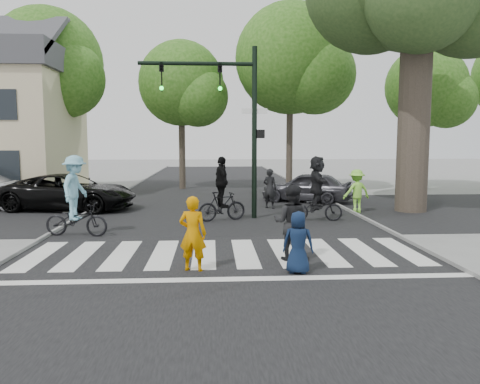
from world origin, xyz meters
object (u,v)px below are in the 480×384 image
object	(u,v)px
pedestrian_child	(298,242)
cyclist_mid	(222,195)
pedestrian_adult	(291,223)
cyclist_right	(317,192)
cyclist_left	(76,201)
pedestrian_woman	(193,234)
traffic_signal	(230,108)
car_grey	(307,187)
car_suv	(70,192)

from	to	relation	value
pedestrian_child	cyclist_mid	size ratio (longest dim) A/B	0.59
pedestrian_adult	cyclist_right	world-z (taller)	cyclist_right
cyclist_left	cyclist_mid	size ratio (longest dim) A/B	1.05
pedestrian_woman	pedestrian_adult	bearing A→B (deg)	-148.64
cyclist_right	pedestrian_adult	bearing A→B (deg)	-108.75
traffic_signal	pedestrian_child	bearing A→B (deg)	-80.90
cyclist_mid	cyclist_right	bearing A→B (deg)	-3.42
traffic_signal	pedestrian_adult	xyz separation A→B (m)	(1.17, -5.92, -3.02)
pedestrian_adult	cyclist_left	size ratio (longest dim) A/B	0.75
traffic_signal	cyclist_left	xyz separation A→B (m)	(-4.59, -2.84, -2.88)
pedestrian_woman	car_grey	xyz separation A→B (m)	(4.70, 11.05, -0.12)
traffic_signal	pedestrian_child	size ratio (longest dim) A/B	4.56
cyclist_right	car_grey	distance (m)	5.09
traffic_signal	pedestrian_adult	bearing A→B (deg)	-78.81
cyclist_mid	traffic_signal	bearing A→B (deg)	57.10
cyclist_right	pedestrian_woman	bearing A→B (deg)	-123.68
pedestrian_child	car_suv	size ratio (longest dim) A/B	0.25
traffic_signal	pedestrian_child	world-z (taller)	traffic_signal
pedestrian_child	cyclist_mid	world-z (taller)	cyclist_mid
traffic_signal	pedestrian_adult	world-z (taller)	traffic_signal
pedestrian_woman	car_suv	bearing A→B (deg)	-48.30
cyclist_mid	car_grey	distance (m)	6.25
car_suv	car_grey	world-z (taller)	car_suv
pedestrian_child	car_grey	bearing A→B (deg)	-90.38
traffic_signal	car_suv	bearing A→B (deg)	158.69
pedestrian_child	car_suv	world-z (taller)	car_suv
cyclist_right	traffic_signal	bearing A→B (deg)	166.88
traffic_signal	pedestrian_woman	xyz separation A→B (m)	(-1.07, -6.71, -3.10)
pedestrian_child	pedestrian_adult	distance (m)	1.14
pedestrian_child	cyclist_left	world-z (taller)	cyclist_left
pedestrian_child	car_grey	size ratio (longest dim) A/B	0.33
cyclist_right	car_suv	world-z (taller)	cyclist_right
cyclist_left	car_suv	bearing A→B (deg)	108.22
car_suv	car_grey	distance (m)	10.14
cyclist_left	car_suv	size ratio (longest dim) A/B	0.45
car_grey	cyclist_mid	bearing A→B (deg)	-14.85
pedestrian_adult	car_grey	size ratio (longest dim) A/B	0.44
pedestrian_woman	cyclist_left	bearing A→B (deg)	-35.85
cyclist_left	cyclist_right	bearing A→B (deg)	15.97
pedestrian_adult	traffic_signal	bearing A→B (deg)	-60.29
pedestrian_woman	car_suv	distance (m)	10.59
pedestrian_woman	cyclist_right	size ratio (longest dim) A/B	0.72
traffic_signal	car_suv	distance (m)	7.51
pedestrian_woman	traffic_signal	bearing A→B (deg)	-87.18
car_suv	cyclist_left	bearing A→B (deg)	-151.56
pedestrian_woman	car_grey	size ratio (longest dim) A/B	0.40
cyclist_right	pedestrian_child	bearing A→B (deg)	-106.01
car_grey	cyclist_right	bearing A→B (deg)	16.66
cyclist_left	cyclist_mid	world-z (taller)	cyclist_left
pedestrian_adult	car_grey	distance (m)	10.55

